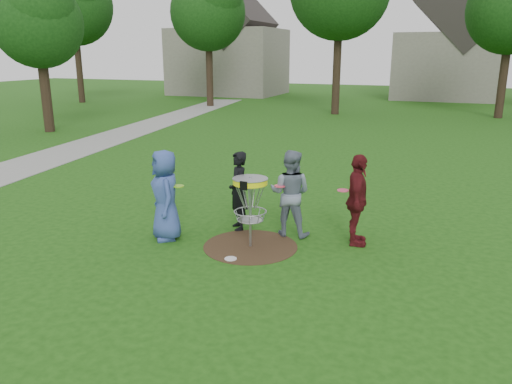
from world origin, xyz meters
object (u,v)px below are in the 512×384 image
(player_grey, at_px, (290,193))
(disc_golf_basket, at_px, (250,195))
(player_maroon, at_px, (357,200))
(player_black, at_px, (238,191))
(player_blue, at_px, (165,195))

(player_grey, xyz_separation_m, disc_golf_basket, (-0.50, -0.89, 0.15))
(player_grey, bearing_deg, player_maroon, 176.93)
(player_black, height_order, player_maroon, player_maroon)
(player_blue, height_order, player_maroon, player_blue)
(player_blue, distance_m, player_black, 1.51)
(player_blue, distance_m, player_maroon, 3.69)
(player_blue, height_order, player_grey, player_blue)
(player_grey, distance_m, disc_golf_basket, 1.03)
(player_blue, relative_size, player_grey, 1.02)
(player_blue, xyz_separation_m, disc_golf_basket, (1.71, 0.18, 0.13))
(player_black, xyz_separation_m, disc_golf_basket, (0.60, -0.85, 0.20))
(player_blue, distance_m, disc_golf_basket, 1.72)
(player_blue, xyz_separation_m, player_maroon, (3.54, 1.02, -0.01))
(player_blue, height_order, disc_golf_basket, player_blue)
(player_maroon, bearing_deg, disc_golf_basket, 104.34)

